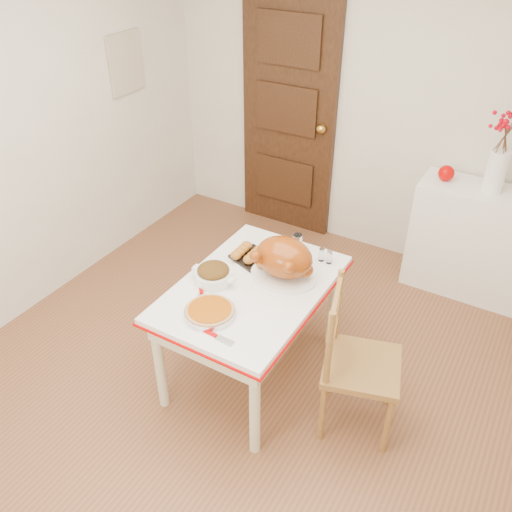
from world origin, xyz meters
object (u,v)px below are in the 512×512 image
Objects in this scene: kitchen_table at (252,331)px; pumpkin_pie at (210,311)px; sideboard at (471,241)px; turkey_platter at (284,259)px; chair_oak at (362,363)px.

pumpkin_pie reaches higher than kitchen_table.
turkey_platter is at bearing -119.74° from sideboard.
sideboard is 1.66m from chair_oak.
chair_oak is at bearing 21.73° from pumpkin_pie.
turkey_platter is 1.46× the size of pumpkin_pie.
sideboard is at bearing 59.64° from kitchen_table.
kitchen_table is 0.52m from turkey_platter.
turkey_platter is (-0.83, -1.44, 0.40)m from sideboard.
sideboard is 0.73× the size of kitchen_table.
chair_oak is at bearing -35.83° from turkey_platter.
sideboard is 2.11× the size of turkey_platter.
pumpkin_pie is at bearing -117.21° from sideboard.
sideboard is at bearing -24.09° from chair_oak.
pumpkin_pie is (-0.18, -0.51, -0.10)m from turkey_platter.
kitchen_table is 2.88× the size of turkey_platter.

